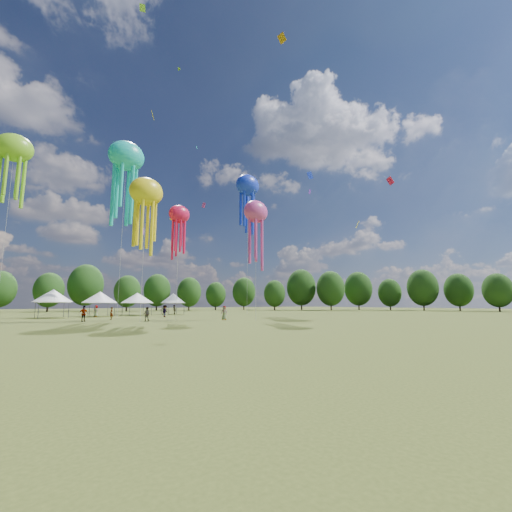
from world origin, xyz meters
TOP-DOWN VIEW (x-y plane):
  - ground at (0.00, 0.00)m, footprint 300.00×300.00m
  - spectator_near at (-2.40, 33.80)m, footprint 1.03×1.01m
  - spectators_far at (3.53, 45.97)m, footprint 21.04×25.86m
  - festival_tents at (-4.59, 54.65)m, footprint 35.68×10.70m
  - show_kites at (3.93, 42.30)m, footprint 44.44×23.23m
  - small_kites at (-0.58, 39.96)m, footprint 62.31×61.51m
  - treeline at (-3.87, 62.51)m, footprint 201.57×95.24m

SIDE VIEW (x-z plane):
  - ground at x=0.00m, z-range 0.00..0.00m
  - spectator_near at x=-2.40m, z-range 0.00..1.67m
  - spectators_far at x=3.53m, z-range -0.02..1.83m
  - festival_tents at x=-4.59m, z-range 1.06..5.30m
  - treeline at x=-3.87m, z-range -0.17..13.26m
  - show_kites at x=3.93m, z-range 5.70..34.76m
  - small_kites at x=-0.58m, z-range 8.73..53.42m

